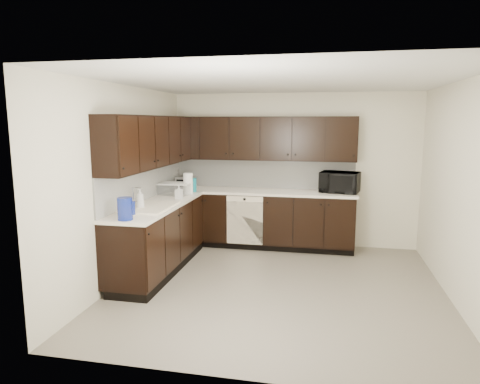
# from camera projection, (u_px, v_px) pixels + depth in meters

# --- Properties ---
(floor) EXTENTS (4.00, 4.00, 0.00)m
(floor) POSITION_uv_depth(u_px,v_px,m) (278.00, 287.00, 5.34)
(floor) COLOR gray
(floor) RESTS_ON ground
(ceiling) EXTENTS (4.00, 4.00, 0.00)m
(ceiling) POSITION_uv_depth(u_px,v_px,m) (281.00, 81.00, 4.93)
(ceiling) COLOR white
(ceiling) RESTS_ON wall_back
(wall_back) EXTENTS (4.00, 0.02, 2.50)m
(wall_back) POSITION_uv_depth(u_px,v_px,m) (293.00, 170.00, 7.07)
(wall_back) COLOR silver
(wall_back) RESTS_ON floor
(wall_left) EXTENTS (0.02, 4.00, 2.50)m
(wall_left) POSITION_uv_depth(u_px,v_px,m) (126.00, 183.00, 5.53)
(wall_left) COLOR silver
(wall_left) RESTS_ON floor
(wall_right) EXTENTS (0.02, 4.00, 2.50)m
(wall_right) POSITION_uv_depth(u_px,v_px,m) (460.00, 194.00, 4.74)
(wall_right) COLOR silver
(wall_right) RESTS_ON floor
(wall_front) EXTENTS (4.00, 0.02, 2.50)m
(wall_front) POSITION_uv_depth(u_px,v_px,m) (250.00, 228.00, 3.20)
(wall_front) COLOR silver
(wall_front) RESTS_ON floor
(lower_cabinets) EXTENTS (3.00, 2.80, 0.90)m
(lower_cabinets) POSITION_uv_depth(u_px,v_px,m) (221.00, 229.00, 6.54)
(lower_cabinets) COLOR black
(lower_cabinets) RESTS_ON floor
(countertop) EXTENTS (3.03, 2.83, 0.04)m
(countertop) POSITION_uv_depth(u_px,v_px,m) (221.00, 197.00, 6.46)
(countertop) COLOR white
(countertop) RESTS_ON lower_cabinets
(backsplash) EXTENTS (3.00, 2.80, 0.48)m
(backsplash) POSITION_uv_depth(u_px,v_px,m) (211.00, 177.00, 6.66)
(backsplash) COLOR silver
(backsplash) RESTS_ON countertop
(upper_cabinets) EXTENTS (3.00, 2.80, 0.70)m
(upper_cabinets) POSITION_uv_depth(u_px,v_px,m) (216.00, 140.00, 6.43)
(upper_cabinets) COLOR black
(upper_cabinets) RESTS_ON wall_back
(dishwasher) EXTENTS (0.58, 0.04, 0.78)m
(dishwasher) POSITION_uv_depth(u_px,v_px,m) (245.00, 217.00, 6.75)
(dishwasher) COLOR #F9E9CB
(dishwasher) RESTS_ON lower_cabinets
(sink) EXTENTS (0.54, 0.82, 0.42)m
(sink) POSITION_uv_depth(u_px,v_px,m) (149.00, 212.00, 5.51)
(sink) COLOR #F9E9CB
(sink) RESTS_ON countertop
(microwave) EXTENTS (0.66, 0.52, 0.32)m
(microwave) POSITION_uv_depth(u_px,v_px,m) (340.00, 182.00, 6.69)
(microwave) COLOR black
(microwave) RESTS_ON countertop
(soap_bottle_a) EXTENTS (0.10, 0.10, 0.20)m
(soap_bottle_a) POSITION_uv_depth(u_px,v_px,m) (179.00, 192.00, 6.13)
(soap_bottle_a) COLOR gray
(soap_bottle_a) RESTS_ON countertop
(soap_bottle_b) EXTENTS (0.10, 0.10, 0.26)m
(soap_bottle_b) POSITION_uv_depth(u_px,v_px,m) (140.00, 199.00, 5.45)
(soap_bottle_b) COLOR gray
(soap_bottle_b) RESTS_ON countertop
(toaster_oven) EXTENTS (0.32, 0.24, 0.19)m
(toaster_oven) POSITION_uv_depth(u_px,v_px,m) (186.00, 182.00, 7.13)
(toaster_oven) COLOR #B8B8BA
(toaster_oven) RESTS_ON countertop
(storage_bin) EXTENTS (0.50, 0.42, 0.17)m
(storage_bin) POSITION_uv_depth(u_px,v_px,m) (175.00, 189.00, 6.51)
(storage_bin) COLOR silver
(storage_bin) RESTS_ON countertop
(blue_pitcher) EXTENTS (0.21, 0.21, 0.26)m
(blue_pitcher) POSITION_uv_depth(u_px,v_px,m) (125.00, 209.00, 4.82)
(blue_pitcher) COLOR #11269D
(blue_pitcher) RESTS_ON countertop
(teal_tumbler) EXTENTS (0.12, 0.12, 0.22)m
(teal_tumbler) POSITION_uv_depth(u_px,v_px,m) (193.00, 185.00, 6.77)
(teal_tumbler) COLOR #0D8396
(teal_tumbler) RESTS_ON countertop
(paper_towel_roll) EXTENTS (0.18, 0.18, 0.32)m
(paper_towel_roll) POSITION_uv_depth(u_px,v_px,m) (188.00, 184.00, 6.54)
(paper_towel_roll) COLOR white
(paper_towel_roll) RESTS_ON countertop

